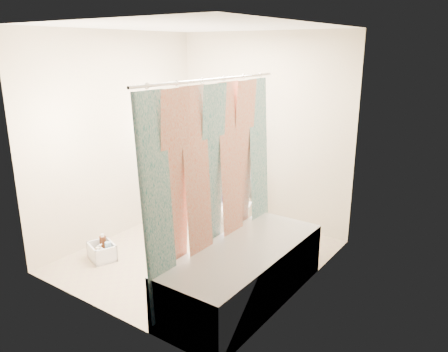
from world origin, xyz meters
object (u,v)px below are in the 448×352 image
Objects in this scene: plumber at (220,164)px; cleaning_caddy at (102,252)px; bathtub at (244,272)px; toilet at (233,206)px.

plumber is 1.67m from cleaning_caddy.
cleaning_caddy is at bearing -171.64° from bathtub.
plumber is at bearing 160.58° from toilet.
bathtub is 1.68m from cleaning_caddy.
bathtub is 1.01× the size of plumber.
toilet is 1.59m from cleaning_caddy.
plumber reaches higher than toilet.
bathtub is at bearing 28.74° from cleaning_caddy.
toilet is at bearing 90.92° from plumber.
bathtub is at bearing 43.05° from plumber.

